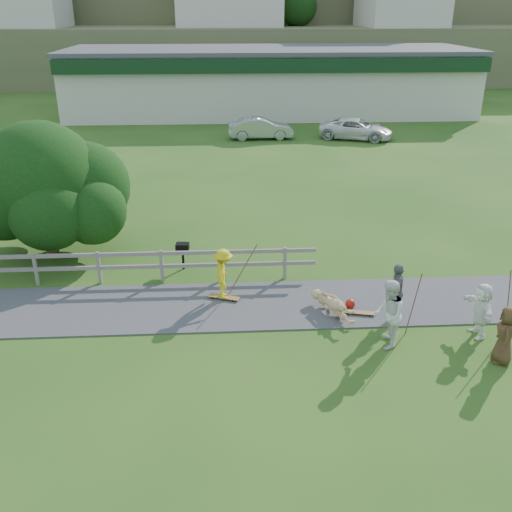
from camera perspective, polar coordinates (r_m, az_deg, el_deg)
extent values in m
plane|color=#244F16|center=(15.88, -3.13, -7.66)|extent=(260.00, 260.00, 0.00)
cube|color=#3D3D40|center=(17.17, -3.18, -4.99)|extent=(34.00, 3.00, 0.04)
cube|color=#635E57|center=(19.51, -21.17, -1.24)|extent=(0.10, 0.10, 1.10)
cube|color=#635E57|center=(18.98, -15.42, -1.14)|extent=(0.10, 0.10, 1.10)
cube|color=#635E57|center=(18.65, -9.41, -1.01)|extent=(0.10, 0.10, 1.10)
cube|color=#635E57|center=(18.54, -3.26, -0.87)|extent=(0.10, 0.10, 1.10)
cube|color=#635E57|center=(18.64, 2.90, -0.72)|extent=(0.10, 0.10, 1.10)
cube|color=#635E57|center=(18.92, -17.05, 0.07)|extent=(15.00, 0.08, 0.12)
cube|color=#635E57|center=(19.09, -16.89, -1.16)|extent=(15.00, 0.08, 0.12)
cube|color=beige|center=(49.06, 1.33, 16.96)|extent=(32.00, 10.00, 4.80)
cube|color=#123318|center=(43.71, 1.93, 18.48)|extent=(32.00, 0.60, 1.00)
cube|color=#4E4E53|center=(48.82, 1.36, 19.93)|extent=(32.50, 10.50, 0.30)
cube|color=#576038|center=(68.75, -3.60, 19.41)|extent=(220.00, 14.00, 6.00)
cube|color=#576038|center=(81.56, -3.68, 22.56)|extent=(220.00, 14.00, 13.00)
imported|color=yellow|center=(17.18, -3.26, -2.10)|extent=(0.59, 1.02, 1.57)
imported|color=tan|center=(16.72, 7.68, -4.85)|extent=(1.78, 1.17, 0.65)
imported|color=silver|center=(15.22, 13.12, -5.72)|extent=(0.88, 1.04, 1.88)
imported|color=slate|center=(16.65, 13.86, -3.47)|extent=(0.68, 1.07, 1.69)
imported|color=#513720|center=(15.57, 23.67, -7.25)|extent=(0.71, 0.88, 1.55)
imported|color=white|center=(16.50, 21.57, -5.06)|extent=(0.50, 1.46, 1.56)
imported|color=#A1A3A8|center=(39.04, 0.47, 12.65)|extent=(4.31, 1.60, 1.41)
imported|color=white|center=(39.58, 9.96, 12.41)|extent=(5.30, 3.74, 1.34)
sphere|color=#AF170C|center=(17.23, 9.40, -4.73)|extent=(0.29, 0.29, 0.29)
cylinder|color=brown|center=(17.48, -1.32, -1.03)|extent=(0.03, 0.03, 1.88)
cylinder|color=brown|center=(15.93, 15.48, -4.63)|extent=(0.03, 0.03, 1.86)
cylinder|color=brown|center=(16.71, 23.89, -4.30)|extent=(0.03, 0.03, 1.97)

